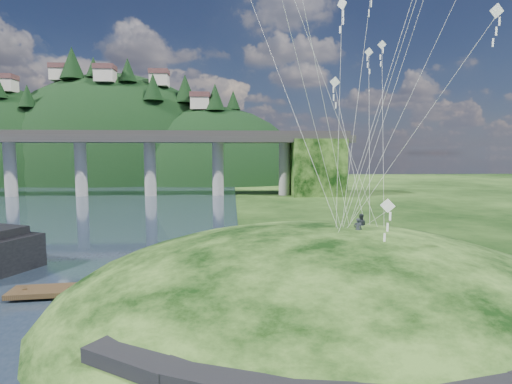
{
  "coord_description": "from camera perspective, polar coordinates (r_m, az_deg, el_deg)",
  "views": [
    {
      "loc": [
        2.28,
        -22.73,
        9.8
      ],
      "look_at": [
        4.0,
        6.0,
        7.0
      ],
      "focal_mm": 28.0,
      "sensor_mm": 36.0,
      "label": 1
    }
  ],
  "objects": [
    {
      "name": "ground",
      "position": [
        24.86,
        -8.83,
        -17.73
      ],
      "size": [
        320.0,
        320.0,
        0.0
      ],
      "primitive_type": "plane",
      "color": "black",
      "rests_on": "ground"
    },
    {
      "name": "grass_hill",
      "position": [
        27.78,
        9.24,
        -18.52
      ],
      "size": [
        36.0,
        32.0,
        13.0
      ],
      "color": "black",
      "rests_on": "ground"
    },
    {
      "name": "footpath",
      "position": [
        15.97,
        17.49,
        -23.62
      ],
      "size": [
        22.29,
        5.84,
        0.83
      ],
      "color": "black",
      "rests_on": "ground"
    },
    {
      "name": "bridge",
      "position": [
        97.14,
        -20.72,
        5.15
      ],
      "size": [
        160.0,
        11.0,
        15.0
      ],
      "color": "#2D2B2B",
      "rests_on": "ground"
    },
    {
      "name": "far_ridge",
      "position": [
        152.96,
        -20.86,
        -1.27
      ],
      "size": [
        153.0,
        70.0,
        94.5
      ],
      "color": "black",
      "rests_on": "ground"
    },
    {
      "name": "wooden_dock",
      "position": [
        30.36,
        -19.47,
        -12.75
      ],
      "size": [
        13.84,
        3.48,
        0.98
      ],
      "color": "#332415",
      "rests_on": "ground"
    },
    {
      "name": "kite_flyers",
      "position": [
        27.9,
        14.66,
        -3.17
      ],
      "size": [
        1.65,
        2.75,
        1.59
      ],
      "color": "#23282F",
      "rests_on": "ground"
    }
  ]
}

